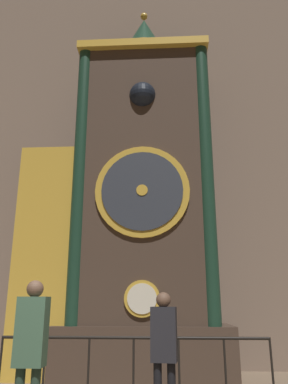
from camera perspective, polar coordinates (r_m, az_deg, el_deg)
cathedral_back_wall at (r=10.92m, az=-1.83°, el=7.70°), size 24.00×0.32×12.09m
clock_tower at (r=9.08m, az=-2.41°, el=-1.95°), size 4.84×1.78×9.47m
railing_fence at (r=6.57m, az=-1.62°, el=-25.12°), size 4.38×0.05×1.04m
visitor_near at (r=4.81m, az=-16.90°, el=-21.48°), size 0.34×0.22×1.83m
visitor_far at (r=5.40m, az=3.08°, el=-22.25°), size 0.36×0.26×1.71m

